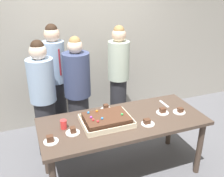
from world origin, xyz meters
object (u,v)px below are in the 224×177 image
object	(u,v)px
person_striped_tie_right	(44,99)
plated_slice_near_right	(51,140)
drink_cup_nearest	(64,124)
plated_slice_center_back	(163,111)
cake_server_utensil	(164,104)
plated_slice_far_right	(180,111)
party_table	(123,127)
plated_slice_center_front	(73,131)
person_green_shirt_behind	(56,80)
plated_slice_far_left	(147,123)
sheet_cake	(106,120)
plated_slice_near_left	(106,108)
person_far_right_suit	(78,95)
person_serving_front	(118,77)

from	to	relation	value
person_striped_tie_right	plated_slice_near_right	bearing A→B (deg)	-42.12
plated_slice_near_right	drink_cup_nearest	world-z (taller)	drink_cup_nearest
plated_slice_center_back	cake_server_utensil	distance (m)	0.25
plated_slice_far_right	plated_slice_center_back	xyz separation A→B (m)	(-0.20, 0.06, 0.00)
party_table	plated_slice_center_front	xyz separation A→B (m)	(-0.61, -0.06, 0.11)
plated_slice_center_front	person_green_shirt_behind	world-z (taller)	person_green_shirt_behind
plated_slice_near_right	plated_slice_center_back	xyz separation A→B (m)	(1.36, 0.12, -0.00)
plated_slice_far_left	plated_slice_far_right	world-z (taller)	same
sheet_cake	plated_slice_center_front	bearing A→B (deg)	-171.14
person_green_shirt_behind	plated_slice_center_back	bearing A→B (deg)	25.40
plated_slice_near_left	person_striped_tie_right	world-z (taller)	person_striped_tie_right
sheet_cake	plated_slice_far_left	world-z (taller)	sheet_cake
person_far_right_suit	plated_slice_center_back	bearing A→B (deg)	37.81
plated_slice_near_left	person_striped_tie_right	size ratio (longest dim) A/B	0.09
plated_slice_near_right	plated_slice_near_left	bearing A→B (deg)	30.48
cake_server_utensil	sheet_cake	bearing A→B (deg)	-168.08
cake_server_utensil	person_far_right_suit	size ratio (longest dim) A/B	0.12
person_striped_tie_right	party_table	bearing A→B (deg)	8.35
party_table	person_green_shirt_behind	size ratio (longest dim) A/B	1.12
drink_cup_nearest	person_green_shirt_behind	world-z (taller)	person_green_shirt_behind
sheet_cake	cake_server_utensil	size ratio (longest dim) A/B	2.79
plated_slice_far_right	person_serving_front	size ratio (longest dim) A/B	0.09
drink_cup_nearest	cake_server_utensil	bearing A→B (deg)	5.00
party_table	plated_slice_center_back	bearing A→B (deg)	-1.76
drink_cup_nearest	cake_server_utensil	size ratio (longest dim) A/B	0.50
party_table	plated_slice_far_left	xyz separation A→B (m)	(0.22, -0.18, 0.11)
plated_slice_far_left	cake_server_utensil	size ratio (longest dim) A/B	0.75
party_table	plated_slice_center_front	size ratio (longest dim) A/B	12.84
party_table	person_far_right_suit	xyz separation A→B (m)	(-0.36, 0.73, 0.16)
sheet_cake	plated_slice_center_back	size ratio (longest dim) A/B	3.72
plated_slice_far_right	plated_slice_center_back	distance (m)	0.21
plated_slice_center_front	cake_server_utensil	distance (m)	1.29
drink_cup_nearest	person_far_right_suit	xyz separation A→B (m)	(0.32, 0.66, 0.02)
party_table	plated_slice_near_left	distance (m)	0.34
plated_slice_near_left	cake_server_utensil	distance (m)	0.77
plated_slice_far_right	party_table	bearing A→B (deg)	173.72
plated_slice_center_back	person_striped_tie_right	bearing A→B (deg)	150.46
plated_slice_near_right	person_striped_tie_right	xyz separation A→B (m)	(0.04, 0.87, 0.05)
plated_slice_near_right	plated_slice_center_front	xyz separation A→B (m)	(0.24, 0.08, -0.00)
sheet_cake	person_green_shirt_behind	bearing A→B (deg)	107.97
plated_slice_center_back	person_striped_tie_right	distance (m)	1.52
plated_slice_near_left	person_serving_front	bearing A→B (deg)	57.85
party_table	plated_slice_near_right	world-z (taller)	plated_slice_near_right
sheet_cake	cake_server_utensil	bearing A→B (deg)	11.92
plated_slice_near_left	drink_cup_nearest	distance (m)	0.62
party_table	plated_slice_center_back	size ratio (longest dim) A/B	12.84
cake_server_utensil	person_serving_front	bearing A→B (deg)	109.09
plated_slice_center_front	person_green_shirt_behind	bearing A→B (deg)	88.51
plated_slice_far_right	person_serving_front	world-z (taller)	person_serving_front
party_table	person_far_right_suit	size ratio (longest dim) A/B	1.19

